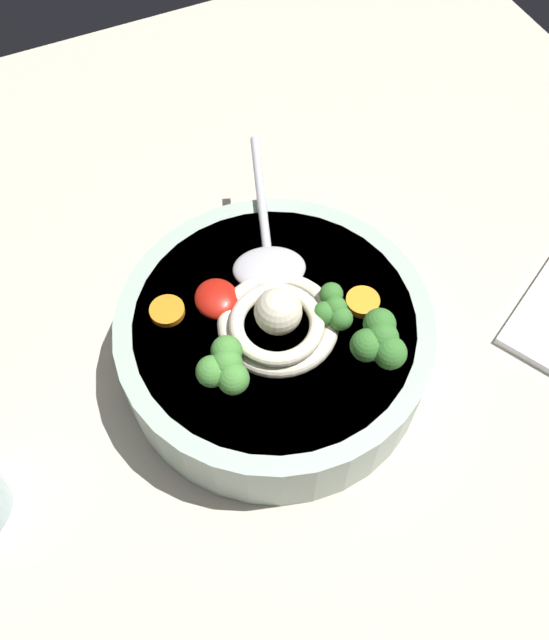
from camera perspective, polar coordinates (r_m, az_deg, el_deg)
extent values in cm
cube|color=#BCB29E|center=(59.71, -1.53, -5.55)|extent=(104.59, 104.59, 3.20)
cylinder|color=#9EB2A3|center=(56.00, 0.00, -1.84)|extent=(25.60, 25.60, 6.83)
cylinder|color=#B27A33|center=(55.77, 0.00, -1.70)|extent=(22.53, 22.53, 6.28)
torus|color=beige|center=(52.15, 0.30, -0.27)|extent=(9.51, 9.51, 1.31)
torus|color=beige|center=(50.88, 0.18, -0.35)|extent=(10.19, 10.19, 1.18)
sphere|color=beige|center=(50.71, 0.31, 0.74)|extent=(3.69, 3.69, 3.69)
ellipsoid|color=#B7B7BC|center=(54.91, -0.45, 4.40)|extent=(6.14, 7.12, 1.60)
cylinder|color=#B7B7BC|center=(59.64, -1.12, 10.19)|extent=(14.42, 5.71, 0.80)
ellipsoid|color=#B2190F|center=(53.31, -4.92, 1.80)|extent=(3.87, 3.48, 1.74)
cylinder|color=#7A9E60|center=(51.49, 8.82, -2.59)|extent=(1.27, 1.27, 1.36)
sphere|color=#38752D|center=(49.83, 9.11, -1.51)|extent=(2.50, 2.50, 2.50)
sphere|color=#38752D|center=(49.56, 9.78, -2.77)|extent=(2.50, 2.50, 2.50)
sphere|color=#38752D|center=(50.54, 8.90, -0.38)|extent=(2.50, 2.50, 2.50)
sphere|color=#38752D|center=(49.56, 7.83, -2.14)|extent=(2.50, 2.50, 2.50)
cylinder|color=#7A9E60|center=(50.04, -3.94, -4.74)|extent=(1.20, 1.20, 1.28)
sphere|color=#478938|center=(48.43, -4.07, -3.76)|extent=(2.35, 2.35, 2.35)
sphere|color=#478938|center=(48.09, -3.51, -5.01)|extent=(2.35, 2.35, 2.35)
sphere|color=#478938|center=(49.08, -4.08, -2.63)|extent=(2.35, 2.35, 2.35)
sphere|color=#478938|center=(48.44, -5.34, -4.37)|extent=(2.35, 2.35, 2.35)
cylinder|color=#7A9E60|center=(52.78, 5.07, 0.17)|extent=(0.95, 0.95, 1.02)
sphere|color=#38752D|center=(51.57, 5.19, 1.02)|extent=(1.86, 1.86, 1.86)
sphere|color=#38752D|center=(51.30, 5.65, 0.13)|extent=(1.86, 1.86, 1.86)
sphere|color=#38752D|center=(52.14, 5.08, 1.81)|extent=(1.86, 1.86, 1.86)
sphere|color=#38752D|center=(51.41, 4.26, 0.58)|extent=(1.86, 1.86, 1.86)
cylinder|color=orange|center=(54.03, 7.48, 1.53)|extent=(2.72, 2.72, 0.72)
cylinder|color=orange|center=(53.88, -9.10, 0.78)|extent=(2.79, 2.79, 0.57)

